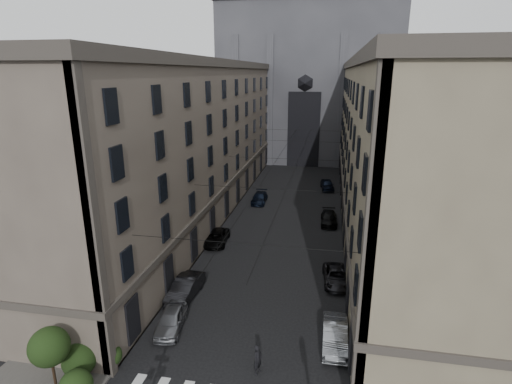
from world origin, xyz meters
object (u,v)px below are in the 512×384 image
Objects in this scene: car_left_midnear at (185,288)px; car_left_far at (259,198)px; car_right_far at (327,185)px; gothic_tower at (309,70)px; pedestrian at (258,360)px; car_right_near at (335,335)px; car_left_midfar at (217,238)px; car_left_near at (171,320)px; car_right_midfar at (329,218)px; car_right_midnear at (336,276)px.

car_left_midnear is 1.04× the size of car_left_far.
car_left_far is at bearing -145.43° from car_right_far.
car_left_midnear is at bearing -95.48° from gothic_tower.
car_right_far reaches higher than car_left_far.
pedestrian is at bearing -81.66° from car_left_far.
car_right_far is at bearing 90.91° from car_right_near.
car_right_near is at bearing -53.83° from car_left_midfar.
car_left_near is 14.78m from car_left_midfar.
car_right_near is 22.49m from car_right_midfar.
car_left_midfar is at bearing 47.62° from pedestrian.
gothic_tower reaches higher than car_right_far.
gothic_tower is 11.92× the size of car_left_midnear.
car_right_midnear is 28.88m from car_right_far.
car_left_midnear reaches higher than car_right_midnear.
car_left_far is at bearing 108.75° from car_right_near.
pedestrian is (7.73, -17.90, 0.29)m from car_left_midfar.
car_right_far is (4.95, -26.33, -17.02)m from gothic_tower.
car_right_midnear is (11.46, 8.63, -0.08)m from car_left_near.
car_right_far is at bearing 19.44° from pedestrian.
car_right_midnear is at bearing 2.61° from pedestrian.
car_left_far is (2.00, 14.49, 0.02)m from car_left_midfar.
car_right_near is 5.73m from pedestrian.
car_left_midnear is 2.56× the size of pedestrian.
gothic_tower is 52.34m from car_left_midfar.
car_left_midnear is 1.05× the size of car_right_midnear.
gothic_tower is at bearing 91.66° from car_right_midnear.
car_left_near is at bearing -93.76° from car_left_far.
car_left_far is 32.89m from pedestrian.
car_left_near is at bearing -80.04° from car_left_midnear.
car_right_midnear is at bearing -88.75° from car_right_midfar.
car_right_midnear is (10.40, -20.61, -0.04)m from car_left_far.
car_right_near is 37.17m from car_right_far.
car_right_midfar is 2.47× the size of pedestrian.
car_left_far reaches higher than car_right_midnear.
car_left_near is 0.94× the size of car_right_far.
pedestrian is (-3.87, -25.95, 0.27)m from car_right_midfar.
car_right_near is 2.41× the size of pedestrian.
car_right_near reaches higher than car_right_midfar.
car_right_midfar is at bearing 88.48° from car_right_midnear.
car_right_midfar is at bearing 15.77° from pedestrian.
car_right_near is (11.81, -3.74, -0.05)m from car_left_midnear.
car_left_far is at bearing 34.29° from pedestrian.
car_right_midfar is (10.66, 22.80, -0.05)m from car_left_near.
car_right_near is 0.99× the size of car_right_midnear.
car_left_midfar is at bearing -123.58° from car_right_far.
car_left_far reaches higher than car_left_midfar.
car_left_midnear is 25.21m from car_left_far.
car_left_midfar is 19.49m from pedestrian.
car_right_midfar is (9.60, -6.43, -0.00)m from car_left_far.
gothic_tower is 38.81m from car_left_far.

